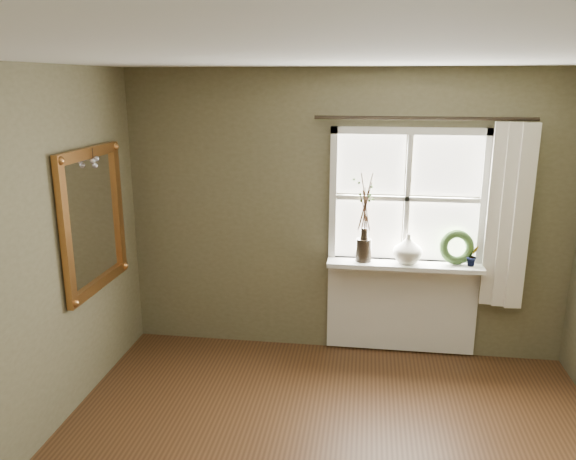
# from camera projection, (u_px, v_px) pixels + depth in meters

# --- Properties ---
(ceiling) EXTENTS (4.50, 4.50, 0.00)m
(ceiling) POSITION_uv_depth(u_px,v_px,m) (329.00, 55.00, 2.59)
(ceiling) COLOR silver
(ceiling) RESTS_ON ground
(wall_back) EXTENTS (4.00, 0.10, 2.60)m
(wall_back) POSITION_uv_depth(u_px,v_px,m) (344.00, 214.00, 5.13)
(wall_back) COLOR brown
(wall_back) RESTS_ON ground
(window_frame) EXTENTS (1.36, 0.06, 1.24)m
(window_frame) POSITION_uv_depth(u_px,v_px,m) (407.00, 198.00, 4.94)
(window_frame) COLOR white
(window_frame) RESTS_ON wall_back
(window_sill) EXTENTS (1.36, 0.26, 0.04)m
(window_sill) POSITION_uv_depth(u_px,v_px,m) (404.00, 265.00, 4.98)
(window_sill) COLOR white
(window_sill) RESTS_ON wall_back
(window_apron) EXTENTS (1.36, 0.04, 0.88)m
(window_apron) POSITION_uv_depth(u_px,v_px,m) (401.00, 306.00, 5.20)
(window_apron) COLOR white
(window_apron) RESTS_ON ground
(dark_jug) EXTENTS (0.19, 0.19, 0.21)m
(dark_jug) POSITION_uv_depth(u_px,v_px,m) (364.00, 250.00, 5.00)
(dark_jug) COLOR black
(dark_jug) RESTS_ON window_sill
(cream_vase) EXTENTS (0.31, 0.31, 0.27)m
(cream_vase) POSITION_uv_depth(u_px,v_px,m) (408.00, 249.00, 4.94)
(cream_vase) COLOR beige
(cream_vase) RESTS_ON window_sill
(wreath) EXTENTS (0.33, 0.20, 0.32)m
(wreath) POSITION_uv_depth(u_px,v_px,m) (456.00, 251.00, 4.92)
(wreath) COLOR #2F4A21
(wreath) RESTS_ON window_sill
(potted_plant_left) EXTENTS (0.09, 0.08, 0.15)m
(potted_plant_left) POSITION_uv_depth(u_px,v_px,m) (362.00, 253.00, 5.01)
(potted_plant_left) COLOR #2F4A21
(potted_plant_left) RESTS_ON window_sill
(potted_plant_right) EXTENTS (0.12, 0.11, 0.18)m
(potted_plant_right) POSITION_uv_depth(u_px,v_px,m) (473.00, 256.00, 4.87)
(potted_plant_right) COLOR #2F4A21
(potted_plant_right) RESTS_ON window_sill
(curtain) EXTENTS (0.36, 0.12, 1.59)m
(curtain) POSITION_uv_depth(u_px,v_px,m) (508.00, 217.00, 4.76)
(curtain) COLOR silver
(curtain) RESTS_ON wall_back
(curtain_rod) EXTENTS (1.84, 0.03, 0.03)m
(curtain_rod) POSITION_uv_depth(u_px,v_px,m) (424.00, 118.00, 4.69)
(curtain_rod) COLOR black
(curtain_rod) RESTS_ON wall_back
(gilt_mirror) EXTENTS (0.10, 0.97, 1.16)m
(gilt_mirror) POSITION_uv_depth(u_px,v_px,m) (93.00, 219.00, 4.49)
(gilt_mirror) COLOR white
(gilt_mirror) RESTS_ON wall_left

